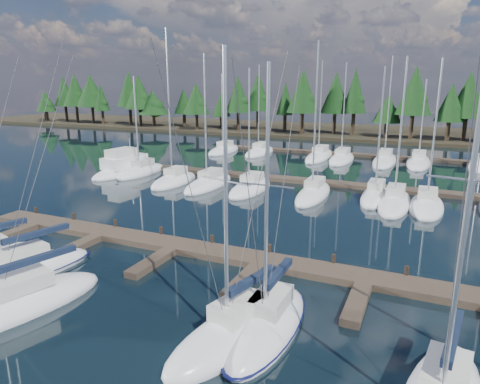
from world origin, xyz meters
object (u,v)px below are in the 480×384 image
at_px(front_sailboat_1, 14,274).
at_px(front_sailboat_3, 233,333).
at_px(front_sailboat_2, 10,307).
at_px(motor_yacht_left, 125,169).
at_px(main_dock, 259,265).
at_px(front_sailboat_4, 268,326).

xyz_separation_m(front_sailboat_1, front_sailboat_3, (13.59, -0.22, 0.00)).
xyz_separation_m(front_sailboat_2, front_sailboat_3, (10.61, 2.35, 0.01)).
distance_m(front_sailboat_2, motor_yacht_left, 32.25).
distance_m(main_dock, front_sailboat_4, 6.64).
height_order(front_sailboat_2, motor_yacht_left, front_sailboat_2).
height_order(front_sailboat_2, front_sailboat_4, front_sailboat_2).
bearing_deg(front_sailboat_3, front_sailboat_1, 179.05).
distance_m(main_dock, front_sailboat_2, 13.08).
relative_size(front_sailboat_1, motor_yacht_left, 1.34).
height_order(front_sailboat_1, motor_yacht_left, front_sailboat_1).
relative_size(main_dock, motor_yacht_left, 4.27).
bearing_deg(motor_yacht_left, front_sailboat_4, -41.87).
height_order(front_sailboat_1, front_sailboat_2, front_sailboat_1).
bearing_deg(front_sailboat_3, front_sailboat_2, -167.51).
bearing_deg(front_sailboat_2, front_sailboat_4, 16.49).
height_order(main_dock, front_sailboat_4, front_sailboat_4).
relative_size(main_dock, front_sailboat_4, 3.62).
bearing_deg(motor_yacht_left, front_sailboat_1, -63.44).
xyz_separation_m(main_dock, front_sailboat_4, (2.78, -6.03, 0.08)).
xyz_separation_m(front_sailboat_3, front_sailboat_4, (1.14, 1.13, -0.00)).
height_order(front_sailboat_1, front_sailboat_4, front_sailboat_1).
bearing_deg(main_dock, front_sailboat_1, -149.87).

